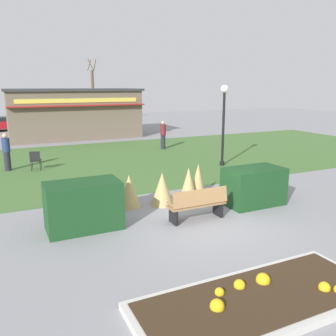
% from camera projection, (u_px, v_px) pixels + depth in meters
% --- Properties ---
extents(ground_plane, '(80.00, 80.00, 0.00)m').
position_uv_depth(ground_plane, '(208.00, 224.00, 9.83)').
color(ground_plane, gray).
extents(lawn_patch, '(36.00, 12.00, 0.01)m').
position_uv_depth(lawn_patch, '(111.00, 161.00, 18.07)').
color(lawn_patch, '#446B33').
rests_on(lawn_patch, ground_plane).
extents(flower_bed, '(4.55, 1.82, 0.33)m').
position_uv_depth(flower_bed, '(260.00, 300.00, 6.22)').
color(flower_bed, beige).
rests_on(flower_bed, ground_plane).
extents(park_bench, '(1.70, 0.52, 0.95)m').
position_uv_depth(park_bench, '(198.00, 204.00, 10.03)').
color(park_bench, '#9E7547').
rests_on(park_bench, ground_plane).
extents(hedge_left, '(1.94, 1.10, 1.28)m').
position_uv_depth(hedge_left, '(83.00, 206.00, 9.42)').
color(hedge_left, '#19421E').
rests_on(hedge_left, ground_plane).
extents(hedge_right, '(1.86, 1.10, 1.20)m').
position_uv_depth(hedge_right, '(254.00, 186.00, 11.38)').
color(hedge_right, '#19421E').
rests_on(hedge_right, ground_plane).
extents(ornamental_grass_behind_left, '(0.68, 0.68, 1.05)m').
position_uv_depth(ornamental_grass_behind_left, '(129.00, 191.00, 11.12)').
color(ornamental_grass_behind_left, tan).
rests_on(ornamental_grass_behind_left, ground_plane).
extents(ornamental_grass_behind_right, '(0.58, 0.58, 1.12)m').
position_uv_depth(ornamental_grass_behind_right, '(198.00, 180.00, 12.32)').
color(ornamental_grass_behind_right, tan).
rests_on(ornamental_grass_behind_right, ground_plane).
extents(ornamental_grass_behind_center, '(0.61, 0.61, 1.07)m').
position_uv_depth(ornamental_grass_behind_center, '(189.00, 183.00, 12.00)').
color(ornamental_grass_behind_center, tan).
rests_on(ornamental_grass_behind_center, ground_plane).
extents(ornamental_grass_behind_far, '(0.73, 0.73, 1.06)m').
position_uv_depth(ornamental_grass_behind_far, '(162.00, 189.00, 11.34)').
color(ornamental_grass_behind_far, tan).
rests_on(ornamental_grass_behind_far, ground_plane).
extents(lamppost_mid, '(0.36, 0.36, 3.77)m').
position_uv_depth(lamppost_mid, '(224.00, 115.00, 16.56)').
color(lamppost_mid, black).
rests_on(lamppost_mid, ground_plane).
extents(trash_bin, '(0.52, 0.52, 0.78)m').
position_uv_depth(trash_bin, '(74.00, 219.00, 9.17)').
color(trash_bin, '#2D4233').
rests_on(trash_bin, ground_plane).
extents(food_kiosk, '(9.34, 4.93, 3.53)m').
position_uv_depth(food_kiosk, '(74.00, 113.00, 26.10)').
color(food_kiosk, '#6B5B4C').
rests_on(food_kiosk, ground_plane).
extents(cafe_chair_east, '(0.53, 0.53, 0.89)m').
position_uv_depth(cafe_chair_east, '(35.00, 159.00, 15.94)').
color(cafe_chair_east, black).
rests_on(cafe_chair_east, ground_plane).
extents(person_strolling, '(0.34, 0.34, 1.69)m').
position_uv_depth(person_strolling, '(163.00, 135.00, 21.33)').
color(person_strolling, '#23232D').
rests_on(person_strolling, ground_plane).
extents(person_standing, '(0.34, 0.34, 1.69)m').
position_uv_depth(person_standing, '(6.00, 152.00, 15.86)').
color(person_standing, '#23232D').
rests_on(person_standing, ground_plane).
extents(parked_car_west_slot, '(4.26, 2.17, 1.20)m').
position_uv_depth(parked_car_west_slot, '(10.00, 123.00, 30.25)').
color(parked_car_west_slot, maroon).
rests_on(parked_car_west_slot, ground_plane).
extents(parked_car_center_slot, '(4.26, 2.18, 1.20)m').
position_uv_depth(parked_car_center_slot, '(68.00, 121.00, 32.26)').
color(parked_car_center_slot, navy).
rests_on(parked_car_center_slot, ground_plane).
extents(tree_right_bg, '(0.91, 0.96, 6.32)m').
position_uv_depth(tree_right_bg, '(93.00, 95.00, 36.63)').
color(tree_right_bg, brown).
rests_on(tree_right_bg, ground_plane).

